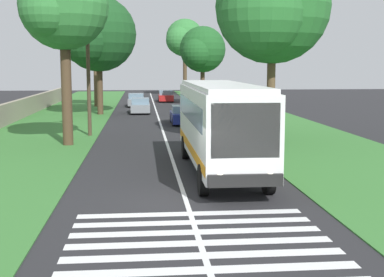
{
  "coord_description": "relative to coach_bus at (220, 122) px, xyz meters",
  "views": [
    {
      "loc": [
        -17.26,
        1.44,
        4.48
      ],
      "look_at": [
        3.51,
        -0.54,
        1.6
      ],
      "focal_mm": 49.77,
      "sensor_mm": 36.0,
      "label": 1
    }
  ],
  "objects": [
    {
      "name": "ground",
      "position": [
        -4.54,
        1.8,
        -2.15
      ],
      "size": [
        160.0,
        160.0,
        0.0
      ],
      "primitive_type": "plane",
      "color": "#262628"
    },
    {
      "name": "grass_verge_left",
      "position": [
        10.46,
        10.0,
        -2.13
      ],
      "size": [
        120.0,
        8.0,
        0.04
      ],
      "primitive_type": "cube",
      "color": "#387533",
      "rests_on": "ground"
    },
    {
      "name": "grass_verge_right",
      "position": [
        10.46,
        -6.4,
        -2.13
      ],
      "size": [
        120.0,
        8.0,
        0.04
      ],
      "primitive_type": "cube",
      "color": "#387533",
      "rests_on": "ground"
    },
    {
      "name": "centre_line",
      "position": [
        10.46,
        1.8,
        -2.14
      ],
      "size": [
        110.0,
        0.16,
        0.01
      ],
      "primitive_type": "cube",
      "color": "silver",
      "rests_on": "ground"
    },
    {
      "name": "coach_bus",
      "position": [
        0.0,
        0.0,
        0.0
      ],
      "size": [
        11.16,
        2.62,
        3.73
      ],
      "color": "white",
      "rests_on": "ground"
    },
    {
      "name": "zebra_crossing",
      "position": [
        -8.86,
        1.8,
        -2.14
      ],
      "size": [
        5.85,
        6.8,
        0.01
      ],
      "color": "silver",
      "rests_on": "ground"
    },
    {
      "name": "trailing_car_0",
      "position": [
        18.7,
        0.1,
        -1.48
      ],
      "size": [
        4.3,
        1.78,
        1.43
      ],
      "color": "navy",
      "rests_on": "ground"
    },
    {
      "name": "trailing_car_1",
      "position": [
        28.38,
        3.34,
        -1.48
      ],
      "size": [
        4.3,
        1.78,
        1.43
      ],
      "color": "gray",
      "rests_on": "ground"
    },
    {
      "name": "trailing_car_2",
      "position": [
        36.72,
        3.81,
        -1.48
      ],
      "size": [
        4.3,
        1.78,
        1.43
      ],
      "color": "gray",
      "rests_on": "ground"
    },
    {
      "name": "trailing_car_3",
      "position": [
        44.04,
        0.25,
        -1.48
      ],
      "size": [
        4.3,
        1.78,
        1.43
      ],
      "color": "#B21E1E",
      "rests_on": "ground"
    },
    {
      "name": "roadside_tree_left_0",
      "position": [
        36.83,
        8.16,
        4.8
      ],
      "size": [
        5.32,
        4.47,
        9.31
      ],
      "color": "brown",
      "rests_on": "grass_verge_left"
    },
    {
      "name": "roadside_tree_left_1",
      "position": [
        27.33,
        7.16,
        4.89
      ],
      "size": [
        8.45,
        6.72,
        10.58
      ],
      "color": "#4C3826",
      "rests_on": "grass_verge_left"
    },
    {
      "name": "roadside_tree_left_2",
      "position": [
        8.47,
        7.47,
        5.41
      ],
      "size": [
        5.77,
        4.88,
        10.13
      ],
      "color": "#4C3826",
      "rests_on": "grass_verge_left"
    },
    {
      "name": "roadside_tree_right_0",
      "position": [
        57.8,
        -3.09,
        6.16
      ],
      "size": [
        6.87,
        5.65,
        11.25
      ],
      "color": "#4C3826",
      "rests_on": "grass_verge_right"
    },
    {
      "name": "roadside_tree_right_1",
      "position": [
        8.94,
        -4.12,
        5.49
      ],
      "size": [
        8.4,
        6.71,
        11.14
      ],
      "color": "brown",
      "rests_on": "grass_verge_right"
    },
    {
      "name": "roadside_tree_right_2",
      "position": [
        38.52,
        -3.57,
        3.94
      ],
      "size": [
        6.32,
        5.18,
        8.8
      ],
      "color": "#4C3826",
      "rests_on": "grass_verge_right"
    },
    {
      "name": "utility_pole",
      "position": [
        12.25,
        6.53,
        2.15
      ],
      "size": [
        0.24,
        1.4,
        8.23
      ],
      "color": "#473828",
      "rests_on": "grass_verge_left"
    }
  ]
}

